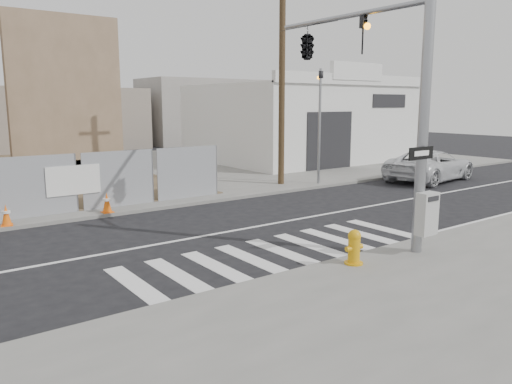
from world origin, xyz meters
TOP-DOWN VIEW (x-y plane):
  - ground at (0.00, 0.00)m, footprint 100.00×100.00m
  - sidewalk_far at (0.00, 14.00)m, footprint 50.00×20.00m
  - signal_pole at (2.49, -2.05)m, footprint 0.96×5.87m
  - far_signal_pole at (8.00, 4.60)m, footprint 0.16×0.20m
  - concrete_wall_right at (-0.50, 14.08)m, footprint 5.50×1.30m
  - auto_shop at (14.00, 12.97)m, footprint 12.00×10.20m
  - utility_pole_right at (6.50, 5.50)m, footprint 1.60×0.28m
  - fire_hydrant at (0.50, -4.55)m, footprint 0.51×0.48m
  - suv at (13.54, 2.47)m, footprint 5.78×3.24m
  - traffic_cone_c at (-5.27, 4.22)m, footprint 0.39×0.39m
  - traffic_cone_d at (-2.15, 4.22)m, footprint 0.37×0.37m

SIDE VIEW (x-z plane):
  - ground at x=0.00m, z-range 0.00..0.00m
  - sidewalk_far at x=0.00m, z-range 0.00..0.12m
  - traffic_cone_c at x=-5.27m, z-range 0.11..0.77m
  - traffic_cone_d at x=-2.15m, z-range 0.11..0.81m
  - fire_hydrant at x=0.50m, z-range 0.11..0.93m
  - suv at x=13.54m, z-range 0.00..1.53m
  - auto_shop at x=14.00m, z-range -0.44..5.51m
  - concrete_wall_right at x=-0.50m, z-range -0.62..7.38m
  - far_signal_pole at x=8.00m, z-range 0.68..6.28m
  - signal_pole at x=2.49m, z-range 1.28..8.28m
  - utility_pole_right at x=6.50m, z-range 0.20..10.20m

